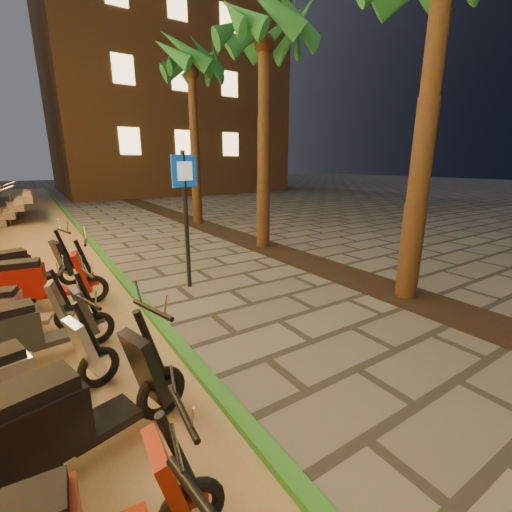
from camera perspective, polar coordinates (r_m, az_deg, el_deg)
ground at (r=3.87m, az=17.85°, el=-26.99°), size 120.00×120.00×0.00m
parking_strip at (r=11.96m, az=-33.52°, el=0.37°), size 3.40×60.00×0.01m
green_curb at (r=12.04m, az=-25.52°, el=1.75°), size 0.18×60.00×0.10m
planting_strip at (r=9.32m, az=8.17°, el=-0.76°), size 1.20×40.00×0.02m
apartment_block at (r=36.91m, az=-16.38°, el=30.38°), size 18.00×16.06×25.00m
palm_c at (r=11.00m, az=1.38°, el=32.02°), size 2.97×3.02×6.91m
palm_d at (r=15.30m, az=-10.73°, el=27.84°), size 2.97×3.02×7.16m
pedestrian_sign at (r=7.08m, az=-11.68°, el=8.89°), size 0.59×0.23×2.79m
scooter_6 at (r=3.47m, az=-28.52°, el=-22.28°), size 1.79×0.90×1.27m
scooter_7 at (r=4.29m, az=-34.54°, el=-16.57°), size 1.58×0.81×1.12m
scooter_8 at (r=5.33m, az=-33.25°, el=-10.21°), size 1.62×0.64×1.13m
scooter_9 at (r=6.22m, az=-35.22°, el=-7.48°), size 1.47×0.72×1.04m
scooter_10 at (r=7.11m, az=-32.47°, el=-3.71°), size 1.77×0.72×1.24m
scooter_11 at (r=8.06m, az=-34.17°, el=-1.93°), size 1.76×0.88×1.25m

